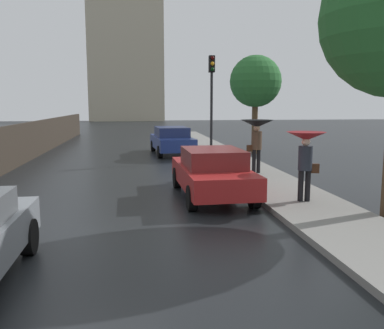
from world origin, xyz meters
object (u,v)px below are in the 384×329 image
(pedestrian_with_umbrella_near, at_px, (306,147))
(pedestrian_with_umbrella_far, at_px, (257,129))
(car_red_mid_road, at_px, (212,172))
(car_blue_far_ahead, at_px, (172,140))
(traffic_light, at_px, (212,88))
(street_tree_mid, at_px, (256,82))

(pedestrian_with_umbrella_near, xyz_separation_m, pedestrian_with_umbrella_far, (0.03, 4.46, 0.17))
(car_red_mid_road, relative_size, pedestrian_with_umbrella_near, 2.46)
(pedestrian_with_umbrella_near, distance_m, pedestrian_with_umbrella_far, 4.47)
(car_red_mid_road, distance_m, car_blue_far_ahead, 10.40)
(pedestrian_with_umbrella_far, height_order, traffic_light, traffic_light)
(car_red_mid_road, height_order, pedestrian_with_umbrella_near, pedestrian_with_umbrella_near)
(car_red_mid_road, distance_m, pedestrian_with_umbrella_far, 3.93)
(car_red_mid_road, bearing_deg, pedestrian_with_umbrella_near, -33.75)
(car_red_mid_road, bearing_deg, car_blue_far_ahead, 89.76)
(car_blue_far_ahead, bearing_deg, pedestrian_with_umbrella_near, -82.49)
(car_blue_far_ahead, height_order, street_tree_mid, street_tree_mid)
(pedestrian_with_umbrella_near, relative_size, traffic_light, 0.38)
(traffic_light, bearing_deg, pedestrian_with_umbrella_near, -84.77)
(pedestrian_with_umbrella_near, xyz_separation_m, traffic_light, (-0.82, 8.92, 1.80))
(pedestrian_with_umbrella_near, bearing_deg, car_red_mid_road, 157.92)
(street_tree_mid, bearing_deg, car_blue_far_ahead, 175.48)
(car_red_mid_road, relative_size, street_tree_mid, 0.85)
(car_blue_far_ahead, distance_m, street_tree_mid, 5.38)
(traffic_light, height_order, street_tree_mid, street_tree_mid)
(car_blue_far_ahead, height_order, pedestrian_with_umbrella_far, pedestrian_with_umbrella_far)
(car_red_mid_road, height_order, car_blue_far_ahead, car_blue_far_ahead)
(car_red_mid_road, xyz_separation_m, traffic_light, (1.37, 7.55, 2.64))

